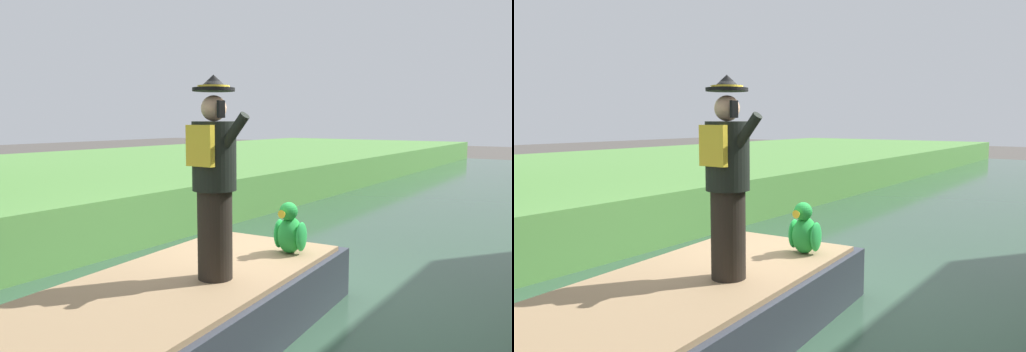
# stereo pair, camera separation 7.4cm
# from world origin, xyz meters

# --- Properties ---
(ground_plane) EXTENTS (80.00, 80.00, 0.00)m
(ground_plane) POSITION_xyz_m (0.00, 0.00, 0.00)
(ground_plane) COLOR #4C4742
(canal_water) EXTENTS (5.64, 48.00, 0.10)m
(canal_water) POSITION_xyz_m (0.00, 0.00, 0.05)
(canal_water) COLOR #33513D
(canal_water) RESTS_ON ground
(boat) EXTENTS (2.14, 4.33, 0.61)m
(boat) POSITION_xyz_m (0.00, -1.44, 0.40)
(boat) COLOR #333842
(boat) RESTS_ON canal_water
(person_pirate) EXTENTS (0.61, 0.42, 1.85)m
(person_pirate) POSITION_xyz_m (0.24, -1.17, 1.64)
(person_pirate) COLOR black
(person_pirate) RESTS_ON boat
(parrot_plush) EXTENTS (0.36, 0.34, 0.57)m
(parrot_plush) POSITION_xyz_m (0.36, -0.03, 0.95)
(parrot_plush) COLOR green
(parrot_plush) RESTS_ON boat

